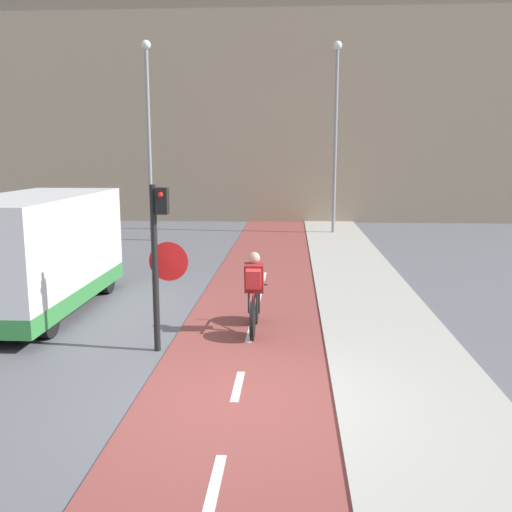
{
  "coord_description": "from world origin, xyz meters",
  "views": [
    {
      "loc": [
        0.77,
        -7.35,
        3.39
      ],
      "look_at": [
        0.0,
        4.71,
        1.2
      ],
      "focal_mm": 40.0,
      "sensor_mm": 36.0,
      "label": 1
    }
  ],
  "objects_px": {
    "traffic_light_pole": "(160,249)",
    "street_lamp_far": "(148,122)",
    "van": "(36,255)",
    "street_lamp_sidewalk": "(336,120)",
    "cyclist_near": "(254,295)"
  },
  "relations": [
    {
      "from": "traffic_light_pole",
      "to": "van",
      "type": "bearing_deg",
      "value": 144.74
    },
    {
      "from": "cyclist_near",
      "to": "traffic_light_pole",
      "type": "bearing_deg",
      "value": -142.65
    },
    {
      "from": "traffic_light_pole",
      "to": "street_lamp_far",
      "type": "distance_m",
      "value": 13.24
    },
    {
      "from": "street_lamp_far",
      "to": "van",
      "type": "relative_size",
      "value": 1.42
    },
    {
      "from": "street_lamp_far",
      "to": "van",
      "type": "xyz_separation_m",
      "value": [
        0.04,
        -10.26,
        -3.3
      ]
    },
    {
      "from": "street_lamp_far",
      "to": "traffic_light_pole",
      "type": "bearing_deg",
      "value": -75.41
    },
    {
      "from": "cyclist_near",
      "to": "van",
      "type": "bearing_deg",
      "value": 166.71
    },
    {
      "from": "street_lamp_sidewalk",
      "to": "street_lamp_far",
      "type": "bearing_deg",
      "value": -161.57
    },
    {
      "from": "street_lamp_far",
      "to": "van",
      "type": "distance_m",
      "value": 10.78
    },
    {
      "from": "traffic_light_pole",
      "to": "street_lamp_far",
      "type": "relative_size",
      "value": 0.38
    },
    {
      "from": "street_lamp_far",
      "to": "van",
      "type": "bearing_deg",
      "value": -89.8
    },
    {
      "from": "street_lamp_far",
      "to": "cyclist_near",
      "type": "relative_size",
      "value": 4.34
    },
    {
      "from": "traffic_light_pole",
      "to": "street_lamp_far",
      "type": "bearing_deg",
      "value": 104.59
    },
    {
      "from": "cyclist_near",
      "to": "van",
      "type": "xyz_separation_m",
      "value": [
        -4.75,
        1.12,
        0.51
      ]
    },
    {
      "from": "street_lamp_sidewalk",
      "to": "cyclist_near",
      "type": "bearing_deg",
      "value": -100.12
    }
  ]
}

